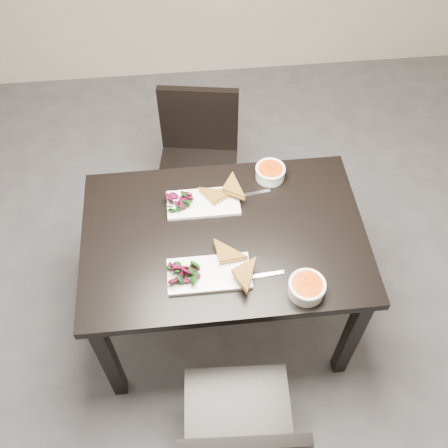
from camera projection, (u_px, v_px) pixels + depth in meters
The scene contains 15 objects.
ground at pixel (152, 390), 2.53m from camera, with size 5.00×5.00×0.00m, color #47474C.
room_shell at pixel (53, 85), 1.06m from camera, with size 5.02×5.02×2.81m.
table at pixel (224, 247), 2.25m from camera, with size 1.20×0.80×0.75m.
chair_near at pixel (240, 437), 1.93m from camera, with size 0.44×0.44×0.85m.
chair_far at pixel (198, 156), 2.82m from camera, with size 0.48×0.48×0.85m.
plate_near at pixel (209, 274), 2.04m from camera, with size 0.33×0.17×0.02m, color white.
sandwich_near at pixel (225, 264), 2.03m from camera, with size 0.17×0.12×0.05m, color #9E6F21, non-canonical shape.
salad_near at pixel (183, 272), 2.01m from camera, with size 0.10×0.09×0.05m, color black, non-canonical shape.
soup_bowl_near at pixel (307, 287), 1.97m from camera, with size 0.15×0.15×0.07m.
cutlery_near at pixel (262, 275), 2.05m from camera, with size 0.18×0.02×0.00m, color silver.
plate_far at pixel (203, 203), 2.26m from camera, with size 0.32×0.16×0.02m, color white.
sandwich_far at pixel (218, 200), 2.23m from camera, with size 0.16×0.12×0.05m, color #9E6F21, non-canonical shape.
salad_far at pixel (180, 201), 2.23m from camera, with size 0.10×0.09×0.04m, color black, non-canonical shape.
soup_bowl_far at pixel (270, 172), 2.34m from camera, with size 0.14×0.14×0.06m.
cutlery_far at pixel (251, 194), 2.30m from camera, with size 0.18×0.02×0.00m, color silver.
Camera 1 is at (0.26, -0.90, 2.51)m, focal length 41.34 mm.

